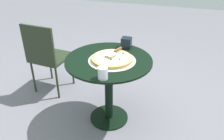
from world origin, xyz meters
TOP-DOWN VIEW (x-y plane):
  - ground_plane at (0.00, 0.00)m, footprint 10.00×10.00m
  - patio_table at (0.00, 0.00)m, footprint 0.80×0.80m
  - pizza_on_tray at (0.01, 0.04)m, footprint 0.43×0.43m
  - pizza_server at (-0.06, 0.04)m, footprint 0.21×0.12m
  - drinking_cup at (0.33, 0.06)m, footprint 0.08×0.08m
  - napkin_dispenser at (-0.30, 0.09)m, footprint 0.09×0.10m
  - patio_chair_far at (-0.27, -0.84)m, footprint 0.43×0.43m

SIDE VIEW (x-z plane):
  - ground_plane at x=0.00m, z-range 0.00..0.00m
  - patio_chair_far at x=-0.27m, z-range 0.07..0.94m
  - patio_table at x=0.00m, z-range 0.16..0.85m
  - pizza_on_tray at x=0.01m, z-range 0.68..0.74m
  - drinking_cup at x=0.33m, z-range 0.69..0.79m
  - napkin_dispenser at x=-0.30m, z-range 0.69..0.80m
  - pizza_server at x=-0.06m, z-range 0.74..0.76m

